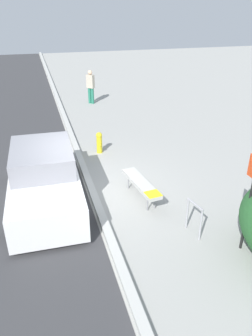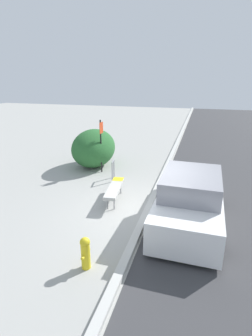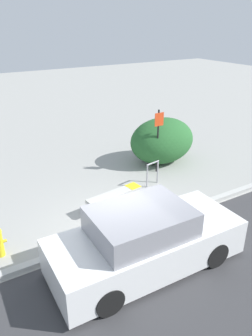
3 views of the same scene
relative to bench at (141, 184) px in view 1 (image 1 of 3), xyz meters
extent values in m
plane|color=#9E9E99|center=(-0.58, -1.24, -0.45)|extent=(60.00, 60.00, 0.00)
cube|color=#B7B7B2|center=(-0.58, -1.24, -0.39)|extent=(60.00, 0.20, 0.13)
cylinder|color=gray|center=(-0.60, -0.18, -0.25)|extent=(0.04, 0.04, 0.41)
cylinder|color=gray|center=(0.61, -0.03, -0.25)|extent=(0.04, 0.04, 0.41)
cylinder|color=gray|center=(-0.63, 0.02, -0.25)|extent=(0.04, 0.04, 0.41)
cylinder|color=gray|center=(0.58, 0.18, -0.25)|extent=(0.04, 0.04, 0.41)
cube|color=#B2B2AD|center=(-0.01, 0.00, 0.01)|extent=(1.78, 0.60, 0.10)
cube|color=yellow|center=(0.68, 0.09, 0.06)|extent=(0.41, 0.42, 0.01)
cylinder|color=#99999E|center=(1.56, 0.62, -0.05)|extent=(0.05, 0.05, 0.80)
cylinder|color=#99999E|center=(2.05, 0.71, -0.05)|extent=(0.05, 0.05, 0.80)
cylinder|color=#99999E|center=(1.80, 0.66, 0.35)|extent=(0.55, 0.15, 0.05)
cylinder|color=black|center=(2.55, 1.46, 0.70)|extent=(0.06, 0.06, 2.30)
cylinder|color=gold|center=(-3.35, -0.46, -0.15)|extent=(0.20, 0.20, 0.60)
sphere|color=gold|center=(-3.35, -0.46, 0.20)|extent=(0.22, 0.22, 0.22)
cylinder|color=gold|center=(-3.49, -0.46, -0.09)|extent=(0.08, 0.07, 0.07)
cylinder|color=gold|center=(-3.21, -0.46, -0.09)|extent=(0.08, 0.07, 0.07)
cylinder|color=#267259|center=(-9.77, 0.51, -0.04)|extent=(0.16, 0.16, 0.82)
cylinder|color=#267259|center=(-9.90, 0.39, -0.04)|extent=(0.16, 0.16, 0.82)
cube|color=#B7AD99|center=(-9.84, 0.45, 0.71)|extent=(0.43, 0.43, 0.68)
sphere|color=beige|center=(-9.84, 0.45, 1.16)|extent=(0.23, 0.23, 0.23)
cylinder|color=black|center=(0.78, -1.74, -0.15)|extent=(0.60, 0.19, 0.60)
cylinder|color=black|center=(0.74, -3.31, -0.15)|extent=(0.60, 0.19, 0.60)
cylinder|color=black|center=(-1.90, -1.68, -0.15)|extent=(0.60, 0.19, 0.60)
cylinder|color=black|center=(-1.94, -3.25, -0.15)|extent=(0.60, 0.19, 0.60)
cube|color=white|center=(-0.58, -2.50, 0.07)|extent=(4.36, 1.81, 0.83)
cube|color=gray|center=(-0.75, -2.49, 0.76)|extent=(2.11, 1.58, 0.58)
camera|label=1|loc=(7.27, -2.50, 4.35)|focal=35.00mm
camera|label=2|loc=(-7.66, -2.62, 3.52)|focal=28.00mm
camera|label=3|loc=(-3.98, -7.29, 4.65)|focal=35.00mm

